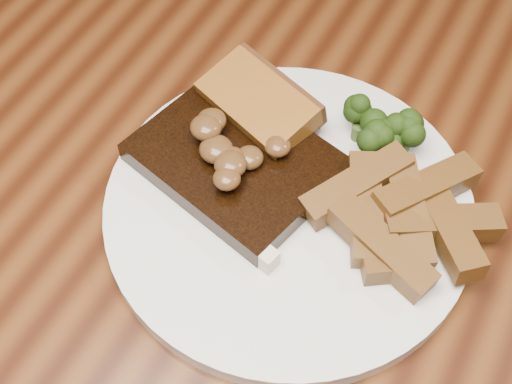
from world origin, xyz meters
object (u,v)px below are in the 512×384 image
dining_table (276,264)px  garlic_bread (258,118)px  potato_wedges (387,235)px  plate (289,209)px  steak (236,161)px

dining_table → garlic_bread: bearing=130.5°
dining_table → potato_wedges: size_ratio=13.40×
plate → potato_wedges: size_ratio=2.48×
steak → garlic_bread: (-0.01, 0.05, -0.00)m
garlic_bread → potato_wedges: bearing=-2.0°
plate → steak: 0.06m
steak → potato_wedges: size_ratio=1.28×
plate → garlic_bread: bearing=135.2°
garlic_bread → potato_wedges: 0.15m
potato_wedges → plate: bearing=-177.6°
steak → dining_table: bearing=-0.7°
steak → plate: bearing=2.6°
plate → potato_wedges: bearing=2.4°
plate → garlic_bread: size_ratio=3.01×
steak → potato_wedges: bearing=10.9°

